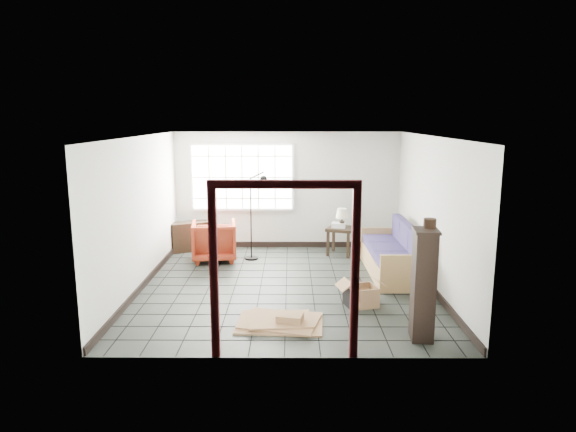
{
  "coord_description": "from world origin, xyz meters",
  "views": [
    {
      "loc": [
        0.07,
        -8.62,
        2.92
      ],
      "look_at": [
        0.03,
        0.3,
        1.19
      ],
      "focal_mm": 32.0,
      "sensor_mm": 36.0,
      "label": 1
    }
  ],
  "objects_px": {
    "side_table": "(341,232)",
    "tall_shelf": "(423,284)",
    "armchair": "(214,239)",
    "futon_sofa": "(395,256)"
  },
  "relations": [
    {
      "from": "tall_shelf",
      "to": "armchair",
      "type": "bearing_deg",
      "value": 135.66
    },
    {
      "from": "armchair",
      "to": "side_table",
      "type": "distance_m",
      "value": 2.69
    },
    {
      "from": "armchair",
      "to": "tall_shelf",
      "type": "xyz_separation_m",
      "value": [
        3.32,
        -3.82,
        0.31
      ]
    },
    {
      "from": "futon_sofa",
      "to": "tall_shelf",
      "type": "xyz_separation_m",
      "value": [
        -0.22,
        -2.88,
        0.41
      ]
    },
    {
      "from": "side_table",
      "to": "tall_shelf",
      "type": "height_order",
      "value": "tall_shelf"
    },
    {
      "from": "side_table",
      "to": "armchair",
      "type": "bearing_deg",
      "value": -170.67
    },
    {
      "from": "futon_sofa",
      "to": "armchair",
      "type": "bearing_deg",
      "value": 164.48
    },
    {
      "from": "armchair",
      "to": "side_table",
      "type": "height_order",
      "value": "armchair"
    },
    {
      "from": "futon_sofa",
      "to": "side_table",
      "type": "xyz_separation_m",
      "value": [
        -0.89,
        1.38,
        0.14
      ]
    },
    {
      "from": "futon_sofa",
      "to": "armchair",
      "type": "xyz_separation_m",
      "value": [
        -3.54,
        0.94,
        0.1
      ]
    }
  ]
}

